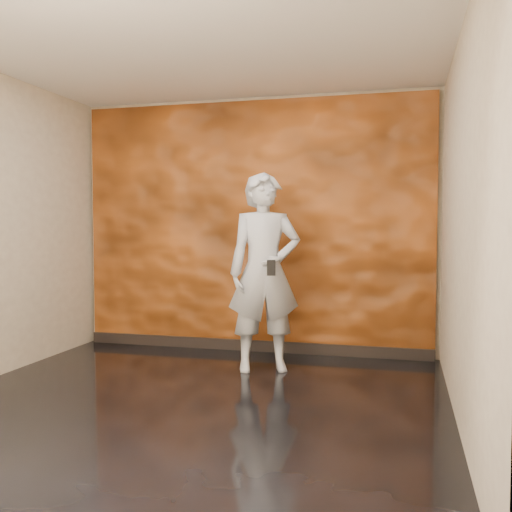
% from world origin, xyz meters
% --- Properties ---
extents(room, '(4.02, 4.02, 2.81)m').
position_xyz_m(room, '(0.00, 0.00, 1.40)').
color(room, black).
rests_on(room, ground).
extents(feature_wall, '(3.90, 0.06, 2.75)m').
position_xyz_m(feature_wall, '(0.00, 1.96, 1.38)').
color(feature_wall, '#C65D1C').
rests_on(feature_wall, ground).
extents(baseboard, '(3.90, 0.04, 0.12)m').
position_xyz_m(baseboard, '(0.00, 1.92, 0.06)').
color(baseboard, black).
rests_on(baseboard, ground).
extents(man, '(0.81, 0.67, 1.89)m').
position_xyz_m(man, '(0.34, 1.14, 0.95)').
color(man, '#9BA3AB').
rests_on(man, ground).
extents(phone, '(0.08, 0.03, 0.14)m').
position_xyz_m(phone, '(0.46, 0.88, 1.01)').
color(phone, black).
rests_on(phone, man).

